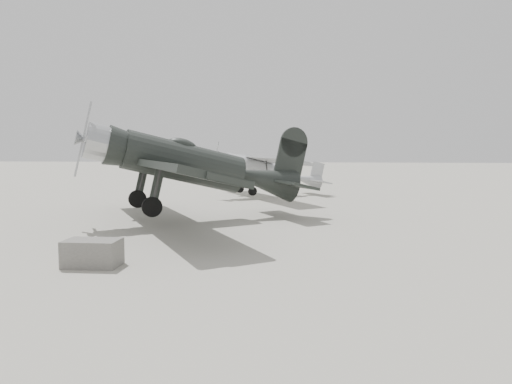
{
  "coord_description": "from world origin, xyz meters",
  "views": [
    {
      "loc": [
        3.27,
        -16.93,
        3.21
      ],
      "look_at": [
        1.65,
        1.37,
        1.5
      ],
      "focal_mm": 35.0,
      "sensor_mm": 36.0,
      "label": 1
    }
  ],
  "objects": [
    {
      "name": "highwing_monoplane",
      "position": [
        1.14,
        14.39,
        1.89
      ],
      "size": [
        8.19,
        10.17,
        3.03
      ],
      "rotation": [
        0.0,
        0.23,
        0.5
      ],
      "color": "#989A9D",
      "rests_on": "ground"
    },
    {
      "name": "equipment_block",
      "position": [
        -2.23,
        -4.31,
        0.36
      ],
      "size": [
        1.44,
        0.91,
        0.72
      ],
      "primitive_type": "cube",
      "rotation": [
        0.0,
        0.0,
        -0.01
      ],
      "color": "#625F5B",
      "rests_on": "ground"
    },
    {
      "name": "lowwing_monoplane",
      "position": [
        -1.21,
        3.87,
        2.37
      ],
      "size": [
        10.86,
        13.23,
        4.48
      ],
      "rotation": [
        0.0,
        0.24,
        0.5
      ],
      "color": "black",
      "rests_on": "ground"
    },
    {
      "name": "ground",
      "position": [
        0.0,
        0.0,
        0.0
      ],
      "size": [
        160.0,
        160.0,
        0.0
      ],
      "primitive_type": "plane",
      "color": "#A5A193",
      "rests_on": "ground"
    }
  ]
}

